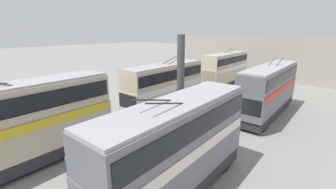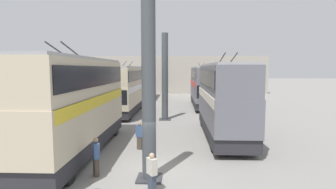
# 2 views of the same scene
# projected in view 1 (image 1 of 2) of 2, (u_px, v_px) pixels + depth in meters

# --- Properties ---
(depot_back_wall) EXTENTS (0.50, 36.00, 7.11)m
(depot_back_wall) POSITION_uv_depth(u_px,v_px,m) (274.00, 60.00, 37.01)
(depot_back_wall) COLOR #A8A093
(depot_back_wall) RESTS_ON ground_plane
(support_column_far) EXTENTS (1.05, 1.05, 7.89)m
(support_column_far) POSITION_uv_depth(u_px,v_px,m) (180.00, 88.00, 17.73)
(support_column_far) COLOR #42474C
(support_column_far) RESTS_ON ground_plane
(bus_left_near) EXTENTS (9.68, 2.54, 5.64)m
(bus_left_near) POSITION_uv_depth(u_px,v_px,m) (177.00, 144.00, 10.88)
(bus_left_near) COLOR black
(bus_left_near) RESTS_ON ground_plane
(bus_left_far) EXTENTS (11.13, 2.54, 5.53)m
(bus_left_far) POSITION_uv_depth(u_px,v_px,m) (269.00, 88.00, 21.85)
(bus_left_far) COLOR black
(bus_left_far) RESTS_ON ground_plane
(bus_right_near) EXTENTS (10.84, 2.54, 5.89)m
(bus_right_near) POSITION_uv_depth(u_px,v_px,m) (22.00, 121.00, 13.23)
(bus_right_near) COLOR black
(bus_right_near) RESTS_ON ground_plane
(bus_right_mid) EXTENTS (10.00, 2.54, 5.55)m
(bus_right_mid) POSITION_uv_depth(u_px,v_px,m) (165.00, 85.00, 22.96)
(bus_right_mid) COLOR black
(bus_right_mid) RESTS_ON ground_plane
(bus_right_far) EXTENTS (10.29, 2.54, 5.61)m
(bus_right_far) POSITION_uv_depth(u_px,v_px,m) (225.00, 68.00, 33.23)
(bus_right_far) COLOR black
(bus_right_far) RESTS_ON ground_plane
(person_aisle_midway) EXTENTS (0.36, 0.47, 1.61)m
(person_aisle_midway) POSITION_uv_depth(u_px,v_px,m) (68.00, 167.00, 12.46)
(person_aisle_midway) COLOR #473D33
(person_aisle_midway) RESTS_ON ground_plane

